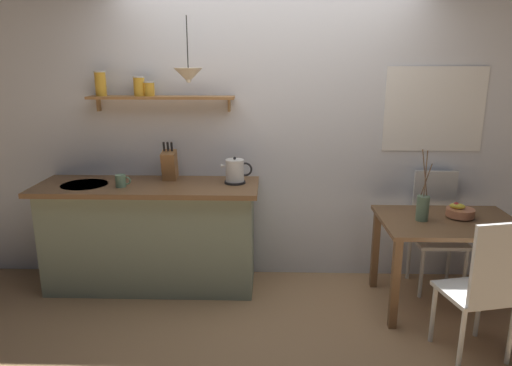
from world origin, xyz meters
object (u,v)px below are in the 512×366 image
at_px(electric_kettle, 235,171).
at_px(coffee_mug_by_sink, 121,181).
at_px(pendant_lamp, 188,75).
at_px(twig_vase, 423,207).
at_px(dining_chair_near, 485,285).
at_px(dining_table, 448,234).
at_px(fruit_bowl, 460,212).
at_px(knife_block, 170,165).
at_px(dining_chair_far, 436,226).

height_order(electric_kettle, coffee_mug_by_sink, electric_kettle).
bearing_deg(pendant_lamp, coffee_mug_by_sink, -174.59).
bearing_deg(twig_vase, coffee_mug_by_sink, 175.36).
distance_m(dining_chair_near, twig_vase, 0.77).
height_order(twig_vase, electric_kettle, twig_vase).
bearing_deg(dining_table, electric_kettle, 168.69).
bearing_deg(fruit_bowl, electric_kettle, 171.28).
bearing_deg(twig_vase, knife_block, 168.15).
relative_size(dining_table, fruit_bowl, 4.94).
bearing_deg(dining_chair_far, coffee_mug_by_sink, -175.30).
distance_m(fruit_bowl, twig_vase, 0.32).
height_order(dining_chair_near, dining_chair_far, dining_chair_far).
bearing_deg(coffee_mug_by_sink, twig_vase, -4.64).
xyz_separation_m(dining_table, pendant_lamp, (-2.01, 0.24, 1.18)).
bearing_deg(knife_block, electric_kettle, -8.18).
distance_m(dining_table, fruit_bowl, 0.20).
distance_m(knife_block, pendant_lamp, 0.80).
distance_m(dining_table, electric_kettle, 1.74).
distance_m(dining_chair_near, pendant_lamp, 2.53).
distance_m(fruit_bowl, knife_block, 2.36).
xyz_separation_m(knife_block, coffee_mug_by_sink, (-0.35, -0.23, -0.08)).
height_order(fruit_bowl, twig_vase, twig_vase).
distance_m(dining_chair_near, coffee_mug_by_sink, 2.74).
relative_size(dining_chair_far, pendant_lamp, 2.02).
height_order(dining_table, pendant_lamp, pendant_lamp).
bearing_deg(twig_vase, dining_chair_far, 56.87).
bearing_deg(knife_block, twig_vase, -11.85).
bearing_deg(knife_block, dining_table, -10.53).
height_order(dining_chair_far, electric_kettle, electric_kettle).
distance_m(fruit_bowl, pendant_lamp, 2.35).
xyz_separation_m(dining_chair_near, coffee_mug_by_sink, (-2.56, 0.88, 0.43)).
height_order(dining_table, fruit_bowl, fruit_bowl).
bearing_deg(knife_block, fruit_bowl, -8.59).
xyz_separation_m(dining_chair_far, twig_vase, (-0.27, -0.41, 0.29)).
height_order(dining_table, knife_block, knife_block).
bearing_deg(pendant_lamp, dining_chair_far, 4.51).
distance_m(twig_vase, knife_block, 2.07).
bearing_deg(dining_table, coffee_mug_by_sink, 175.92).
bearing_deg(twig_vase, pendant_lamp, 172.21).
height_order(dining_chair_far, knife_block, knife_block).
bearing_deg(electric_kettle, pendant_lamp, -164.47).
bearing_deg(fruit_bowl, dining_chair_near, -98.42).
bearing_deg(coffee_mug_by_sink, pendant_lamp, 5.41).
bearing_deg(dining_chair_far, pendant_lamp, -175.49).
xyz_separation_m(dining_chair_near, twig_vase, (-0.20, 0.68, 0.30)).
relative_size(dining_chair_far, knife_block, 2.98).
bearing_deg(pendant_lamp, fruit_bowl, -4.74).
bearing_deg(dining_table, dining_chair_far, 82.94).
distance_m(dining_chair_near, knife_block, 2.52).
relative_size(twig_vase, pendant_lamp, 1.12).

